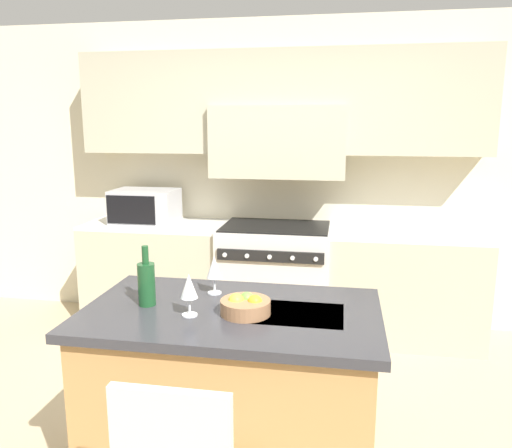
{
  "coord_description": "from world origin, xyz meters",
  "views": [
    {
      "loc": [
        0.55,
        -2.27,
        1.81
      ],
      "look_at": [
        0.02,
        0.75,
        1.19
      ],
      "focal_mm": 35.0,
      "sensor_mm": 36.0,
      "label": 1
    }
  ],
  "objects_px": {
    "wine_bottle": "(146,283)",
    "wine_glass_near": "(189,287)",
    "range_stove": "(275,279)",
    "microwave": "(145,206)",
    "wine_glass_far": "(214,268)",
    "fruit_bowl": "(245,306)"
  },
  "relations": [
    {
      "from": "wine_glass_far",
      "to": "fruit_bowl",
      "type": "height_order",
      "value": "wine_glass_far"
    },
    {
      "from": "microwave",
      "to": "wine_bottle",
      "type": "relative_size",
      "value": 1.87
    },
    {
      "from": "wine_bottle",
      "to": "wine_glass_far",
      "type": "bearing_deg",
      "value": 37.85
    },
    {
      "from": "range_stove",
      "to": "fruit_bowl",
      "type": "distance_m",
      "value": 2.04
    },
    {
      "from": "range_stove",
      "to": "wine_glass_near",
      "type": "height_order",
      "value": "wine_glass_near"
    },
    {
      "from": "wine_glass_far",
      "to": "range_stove",
      "type": "bearing_deg",
      "value": 87.06
    },
    {
      "from": "range_stove",
      "to": "wine_bottle",
      "type": "distance_m",
      "value": 2.06
    },
    {
      "from": "wine_glass_near",
      "to": "range_stove",
      "type": "bearing_deg",
      "value": 86.5
    },
    {
      "from": "range_stove",
      "to": "wine_glass_near",
      "type": "xyz_separation_m",
      "value": [
        -0.12,
        -2.04,
        0.6
      ]
    },
    {
      "from": "wine_glass_far",
      "to": "fruit_bowl",
      "type": "bearing_deg",
      "value": -49.47
    },
    {
      "from": "wine_glass_near",
      "to": "wine_glass_far",
      "type": "height_order",
      "value": "same"
    },
    {
      "from": "wine_glass_near",
      "to": "fruit_bowl",
      "type": "height_order",
      "value": "wine_glass_near"
    },
    {
      "from": "microwave",
      "to": "wine_glass_near",
      "type": "bearing_deg",
      "value": -62.86
    },
    {
      "from": "range_stove",
      "to": "microwave",
      "type": "distance_m",
      "value": 1.33
    },
    {
      "from": "wine_bottle",
      "to": "microwave",
      "type": "bearing_deg",
      "value": 112.43
    },
    {
      "from": "microwave",
      "to": "wine_bottle",
      "type": "bearing_deg",
      "value": -67.57
    },
    {
      "from": "wine_glass_near",
      "to": "wine_glass_far",
      "type": "xyz_separation_m",
      "value": [
        0.04,
        0.32,
        0.0
      ]
    },
    {
      "from": "microwave",
      "to": "wine_glass_far",
      "type": "height_order",
      "value": "microwave"
    },
    {
      "from": "wine_bottle",
      "to": "wine_glass_near",
      "type": "bearing_deg",
      "value": -21.55
    },
    {
      "from": "wine_bottle",
      "to": "fruit_bowl",
      "type": "distance_m",
      "value": 0.5
    },
    {
      "from": "microwave",
      "to": "fruit_bowl",
      "type": "xyz_separation_m",
      "value": [
        1.31,
        -1.99,
        -0.1
      ]
    },
    {
      "from": "microwave",
      "to": "wine_glass_far",
      "type": "xyz_separation_m",
      "value": [
        1.09,
        -1.74,
        -0.01
      ]
    }
  ]
}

